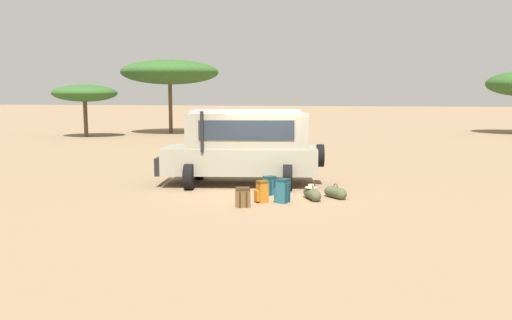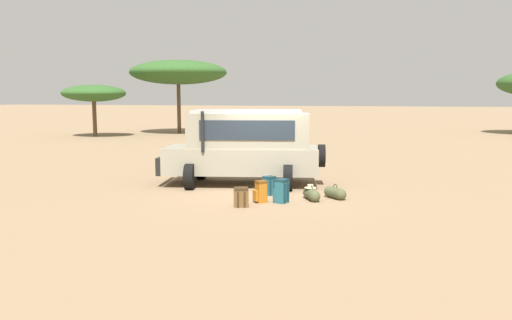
# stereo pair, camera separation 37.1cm
# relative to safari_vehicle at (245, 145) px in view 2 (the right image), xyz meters

# --- Properties ---
(ground_plane) EXTENTS (320.00, 320.00, 0.00)m
(ground_plane) POSITION_rel_safari_vehicle_xyz_m (1.00, -0.81, -1.29)
(ground_plane) COLOR #8C7051
(safari_vehicle) EXTENTS (5.48, 3.46, 2.44)m
(safari_vehicle) POSITION_rel_safari_vehicle_xyz_m (0.00, 0.00, 0.00)
(safari_vehicle) COLOR gray
(safari_vehicle) RESTS_ON ground_plane
(backpack_beside_front_wheel) EXTENTS (0.43, 0.42, 0.55)m
(backpack_beside_front_wheel) POSITION_rel_safari_vehicle_xyz_m (1.25, -1.44, -1.03)
(backpack_beside_front_wheel) COLOR #235B6B
(backpack_beside_front_wheel) RESTS_ON ground_plane
(backpack_cluster_center) EXTENTS (0.42, 0.41, 0.59)m
(backpack_cluster_center) POSITION_rel_safari_vehicle_xyz_m (1.33, -2.52, -1.01)
(backpack_cluster_center) COLOR #B26619
(backpack_cluster_center) RESTS_ON ground_plane
(backpack_near_rear_wheel) EXTENTS (0.42, 0.43, 0.65)m
(backpack_near_rear_wheel) POSITION_rel_safari_vehicle_xyz_m (1.88, -2.37, -0.98)
(backpack_near_rear_wheel) COLOR #235B6B
(backpack_near_rear_wheel) RESTS_ON ground_plane
(backpack_outermost) EXTENTS (0.45, 0.45, 0.51)m
(backpack_outermost) POSITION_rel_safari_vehicle_xyz_m (1.02, -3.20, -1.05)
(backpack_outermost) COLOR brown
(backpack_outermost) RESTS_ON ground_plane
(duffel_bag_low_black_case) EXTENTS (0.60, 0.82, 0.41)m
(duffel_bag_low_black_case) POSITION_rel_safari_vehicle_xyz_m (2.58, -1.76, -1.13)
(duffel_bag_low_black_case) COLOR #4C5133
(duffel_bag_low_black_case) RESTS_ON ground_plane
(duffel_bag_soft_canvas) EXTENTS (0.68, 0.64, 0.42)m
(duffel_bag_soft_canvas) POSITION_rel_safari_vehicle_xyz_m (3.18, -1.37, -1.14)
(duffel_bag_soft_canvas) COLOR #4C5133
(duffel_bag_soft_canvas) RESTS_ON ground_plane
(acacia_tree_far_left) EXTENTS (4.77, 4.10, 3.77)m
(acacia_tree_far_left) POSITION_rel_safari_vehicle_xyz_m (-17.23, 15.83, 1.85)
(acacia_tree_far_left) COLOR brown
(acacia_tree_far_left) RESTS_ON ground_plane
(acacia_tree_left_mid) EXTENTS (7.78, 7.18, 5.78)m
(acacia_tree_left_mid) POSITION_rel_safari_vehicle_xyz_m (-12.98, 20.97, 3.53)
(acacia_tree_left_mid) COLOR brown
(acacia_tree_left_mid) RESTS_ON ground_plane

